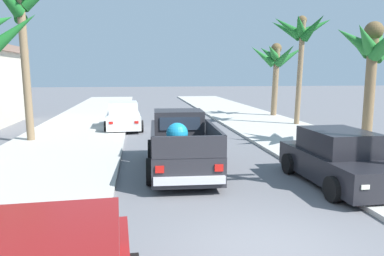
{
  "coord_description": "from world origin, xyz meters",
  "views": [
    {
      "loc": [
        -2.21,
        -5.93,
        3.12
      ],
      "look_at": [
        -0.34,
        6.87,
        1.2
      ],
      "focal_mm": 34.76,
      "sensor_mm": 36.0,
      "label": 1
    }
  ],
  "objects_px": {
    "car_left_mid": "(338,160)",
    "palm_tree_left_mid": "(276,59)",
    "palm_tree_left_back": "(20,9)",
    "pickup_truck": "(181,146)",
    "palm_tree_left_fore": "(376,48)",
    "car_left_near": "(123,117)",
    "palm_tree_right_back": "(300,33)"
  },
  "relations": [
    {
      "from": "pickup_truck",
      "to": "palm_tree_left_fore",
      "type": "bearing_deg",
      "value": 13.37
    },
    {
      "from": "palm_tree_left_fore",
      "to": "palm_tree_left_back",
      "type": "bearing_deg",
      "value": 165.61
    },
    {
      "from": "pickup_truck",
      "to": "car_left_near",
      "type": "height_order",
      "value": "pickup_truck"
    },
    {
      "from": "palm_tree_left_mid",
      "to": "palm_tree_right_back",
      "type": "relative_size",
      "value": 0.81
    },
    {
      "from": "car_left_mid",
      "to": "palm_tree_left_back",
      "type": "distance_m",
      "value": 14.0
    },
    {
      "from": "car_left_near",
      "to": "palm_tree_left_back",
      "type": "distance_m",
      "value": 7.46
    },
    {
      "from": "pickup_truck",
      "to": "car_left_mid",
      "type": "bearing_deg",
      "value": -28.92
    },
    {
      "from": "car_left_mid",
      "to": "palm_tree_left_mid",
      "type": "distance_m",
      "value": 16.56
    },
    {
      "from": "pickup_truck",
      "to": "car_left_near",
      "type": "relative_size",
      "value": 1.22
    },
    {
      "from": "palm_tree_right_back",
      "to": "palm_tree_left_back",
      "type": "bearing_deg",
      "value": -166.53
    },
    {
      "from": "car_left_mid",
      "to": "palm_tree_left_back",
      "type": "relative_size",
      "value": 0.61
    },
    {
      "from": "palm_tree_left_fore",
      "to": "palm_tree_right_back",
      "type": "xyz_separation_m",
      "value": [
        0.0,
        7.03,
        1.27
      ]
    },
    {
      "from": "car_left_mid",
      "to": "palm_tree_left_fore",
      "type": "relative_size",
      "value": 0.84
    },
    {
      "from": "car_left_near",
      "to": "palm_tree_left_back",
      "type": "relative_size",
      "value": 0.61
    },
    {
      "from": "palm_tree_left_fore",
      "to": "palm_tree_right_back",
      "type": "bearing_deg",
      "value": 89.96
    },
    {
      "from": "car_left_mid",
      "to": "palm_tree_right_back",
      "type": "xyz_separation_m",
      "value": [
        3.75,
        11.22,
        4.66
      ]
    },
    {
      "from": "pickup_truck",
      "to": "palm_tree_left_mid",
      "type": "distance_m",
      "value": 16.07
    },
    {
      "from": "palm_tree_left_back",
      "to": "pickup_truck",
      "type": "bearing_deg",
      "value": -41.42
    },
    {
      "from": "car_left_mid",
      "to": "palm_tree_left_mid",
      "type": "bearing_deg",
      "value": 75.43
    },
    {
      "from": "palm_tree_left_mid",
      "to": "car_left_near",
      "type": "bearing_deg",
      "value": -157.83
    },
    {
      "from": "pickup_truck",
      "to": "palm_tree_left_fore",
      "type": "distance_m",
      "value": 8.79
    },
    {
      "from": "pickup_truck",
      "to": "car_left_mid",
      "type": "relative_size",
      "value": 1.23
    },
    {
      "from": "palm_tree_right_back",
      "to": "pickup_truck",
      "type": "bearing_deg",
      "value": -131.62
    },
    {
      "from": "pickup_truck",
      "to": "palm_tree_left_fore",
      "type": "xyz_separation_m",
      "value": [
        7.92,
        1.88,
        3.32
      ]
    },
    {
      "from": "palm_tree_left_mid",
      "to": "palm_tree_left_back",
      "type": "xyz_separation_m",
      "value": [
        -14.5,
        -7.86,
        1.7
      ]
    },
    {
      "from": "pickup_truck",
      "to": "palm_tree_left_back",
      "type": "distance_m",
      "value": 9.74
    },
    {
      "from": "pickup_truck",
      "to": "palm_tree_left_fore",
      "type": "height_order",
      "value": "palm_tree_left_fore"
    },
    {
      "from": "car_left_mid",
      "to": "palm_tree_left_fore",
      "type": "distance_m",
      "value": 6.56
    },
    {
      "from": "car_left_near",
      "to": "palm_tree_left_fore",
      "type": "relative_size",
      "value": 0.84
    },
    {
      "from": "pickup_truck",
      "to": "palm_tree_left_back",
      "type": "xyz_separation_m",
      "value": [
        -6.25,
        5.52,
        5.02
      ]
    },
    {
      "from": "car_left_near",
      "to": "palm_tree_right_back",
      "type": "height_order",
      "value": "palm_tree_right_back"
    },
    {
      "from": "pickup_truck",
      "to": "palm_tree_right_back",
      "type": "xyz_separation_m",
      "value": [
        7.92,
        8.91,
        4.59
      ]
    }
  ]
}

